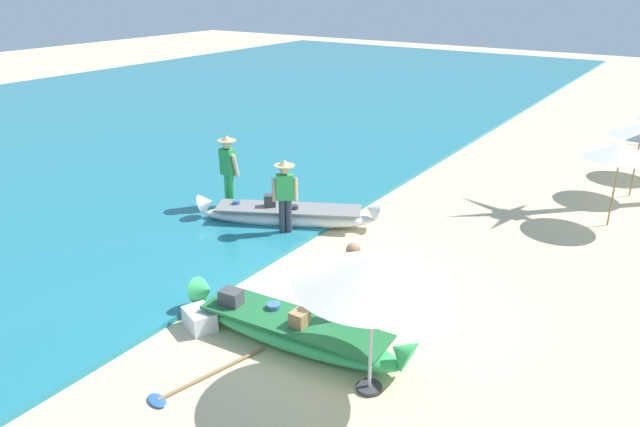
{
  "coord_description": "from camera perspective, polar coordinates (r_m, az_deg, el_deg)",
  "views": [
    {
      "loc": [
        4.75,
        -7.54,
        5.32
      ],
      "look_at": [
        -1.42,
        1.75,
        0.9
      ],
      "focal_mm": 34.01,
      "sensor_mm": 36.0,
      "label": 1
    }
  ],
  "objects": [
    {
      "name": "person_vendor_assistant",
      "position": [
        14.47,
        -8.63,
        4.3
      ],
      "size": [
        0.57,
        0.44,
        1.86
      ],
      "color": "green",
      "rests_on": "ground"
    },
    {
      "name": "person_vendor_hatted",
      "position": [
        12.87,
        -3.32,
        1.98
      ],
      "size": [
        0.55,
        0.49,
        1.73
      ],
      "color": "#333842",
      "rests_on": "ground"
    },
    {
      "name": "parasol_row_0",
      "position": [
        14.74,
        26.48,
        5.29
      ],
      "size": [
        1.6,
        1.6,
        1.91
      ],
      "color": "#8E6B47",
      "rests_on": "ground"
    },
    {
      "name": "patio_umbrella_large",
      "position": [
        7.72,
        5.04,
        -5.43
      ],
      "size": [
        2.06,
        2.06,
        2.04
      ],
      "color": "#B7B7BC",
      "rests_on": "ground"
    },
    {
      "name": "ground_plane",
      "position": [
        10.38,
        1.21,
        -9.23
      ],
      "size": [
        80.0,
        80.0,
        0.0
      ],
      "primitive_type": "plane",
      "color": "beige"
    },
    {
      "name": "boat_white_midground",
      "position": [
        13.7,
        -3.01,
        -0.16
      ],
      "size": [
        3.94,
        2.42,
        0.73
      ],
      "color": "white",
      "rests_on": "ground"
    },
    {
      "name": "cooler_box",
      "position": [
        10.05,
        -11.26,
        -9.73
      ],
      "size": [
        0.66,
        0.58,
        0.33
      ],
      "primitive_type": "cube",
      "rotation": [
        0.0,
        0.0,
        -0.39
      ],
      "color": "silver",
      "rests_on": "ground"
    },
    {
      "name": "person_tourist_customer",
      "position": [
        9.22,
        3.07,
        -6.86
      ],
      "size": [
        0.5,
        0.55,
        1.65
      ],
      "color": "#3D5BA8",
      "rests_on": "ground"
    },
    {
      "name": "sea",
      "position": [
        24.9,
        -16.51,
        8.51
      ],
      "size": [
        24.0,
        56.0,
        0.1
      ],
      "primitive_type": "cube",
      "color": "teal",
      "rests_on": "ground"
    },
    {
      "name": "boat_green_foreground",
      "position": [
        9.45,
        -2.54,
        -10.88
      ],
      "size": [
        3.95,
        1.02,
        0.73
      ],
      "color": "#38B760",
      "rests_on": "ground"
    },
    {
      "name": "paddle",
      "position": [
        8.94,
        -11.57,
        -15.2
      ],
      "size": [
        0.65,
        1.89,
        0.05
      ],
      "color": "#8E6B47",
      "rests_on": "ground"
    }
  ]
}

